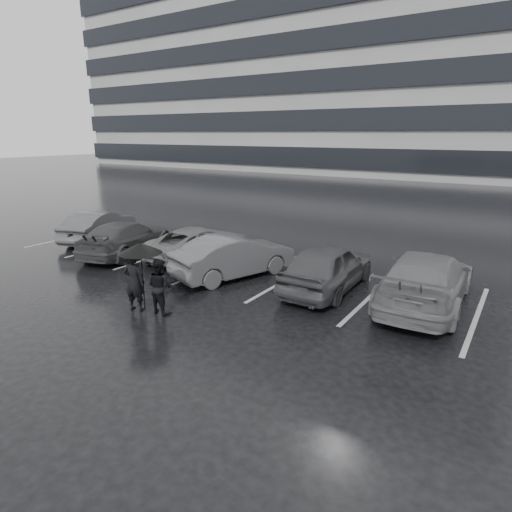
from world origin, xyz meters
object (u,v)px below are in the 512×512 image
at_px(car_west_b, 200,243).
at_px(car_west_d, 99,226).
at_px(car_west_a, 234,256).
at_px(car_west_c, 127,238).
at_px(car_east, 426,279).
at_px(pedestrian_right, 160,286).
at_px(car_main, 328,266).
at_px(pedestrian_left, 135,282).

xyz_separation_m(car_west_b, car_west_d, (-5.63, -0.18, 0.05)).
bearing_deg(car_west_a, car_west_c, 20.84).
relative_size(car_west_a, car_west_c, 0.93).
relative_size(car_west_a, car_east, 0.82).
distance_m(car_west_d, car_east, 13.77).
bearing_deg(pedestrian_right, car_west_d, -25.27).
height_order(car_west_a, car_east, car_east).
bearing_deg(car_west_a, car_main, -150.55).
height_order(car_west_d, car_east, car_east).
xyz_separation_m(car_west_b, pedestrian_right, (2.39, -4.44, 0.12)).
height_order(car_west_c, pedestrian_right, pedestrian_right).
bearing_deg(pedestrian_left, car_west_a, -113.74).
xyz_separation_m(car_west_b, car_west_c, (-2.89, -0.99, 0.03)).
xyz_separation_m(car_main, pedestrian_right, (-2.99, -4.04, 0.01)).
bearing_deg(car_east, pedestrian_left, 33.38).
bearing_deg(car_west_d, pedestrian_right, 132.43).
relative_size(car_west_c, car_east, 0.88).
distance_m(car_east, pedestrian_left, 7.93).
bearing_deg(car_main, car_east, -174.27).
relative_size(car_east, pedestrian_right, 3.47).
bearing_deg(car_west_d, pedestrian_left, 128.89).
relative_size(car_main, car_west_c, 0.95).
relative_size(car_west_d, pedestrian_left, 2.51).
bearing_deg(car_west_d, car_west_c, 143.78).
distance_m(pedestrian_left, pedestrian_right, 0.72).
bearing_deg(car_west_b, pedestrian_left, 113.71).
bearing_deg(car_west_a, car_east, -151.59).
height_order(car_west_c, pedestrian_left, pedestrian_left).
bearing_deg(car_west_c, car_west_a, 168.13).
relative_size(car_west_a, pedestrian_left, 2.61).
bearing_deg(car_west_a, car_west_d, 14.61).
relative_size(car_west_a, pedestrian_right, 2.85).
relative_size(car_west_d, pedestrian_right, 2.74).
bearing_deg(car_east, car_west_c, 2.49).
bearing_deg(car_west_b, car_west_a, 161.66).
height_order(car_west_b, car_west_d, car_west_d).
bearing_deg(car_west_c, car_east, 172.18).
xyz_separation_m(car_west_d, pedestrian_right, (8.02, -4.26, 0.07)).
bearing_deg(car_east, car_west_d, -1.89).
bearing_deg(car_main, car_west_b, -5.74).
xyz_separation_m(car_west_a, pedestrian_left, (-0.55, -3.77, 0.11)).
xyz_separation_m(car_west_a, car_west_c, (-5.16, -0.08, -0.04)).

